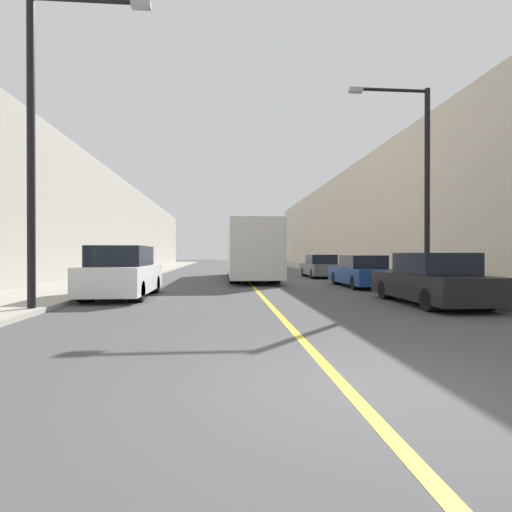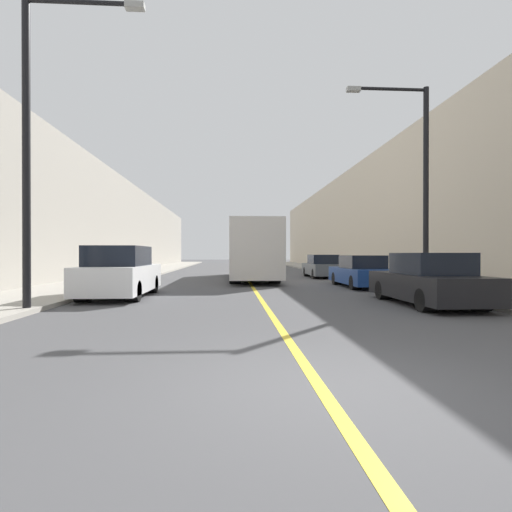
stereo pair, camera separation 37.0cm
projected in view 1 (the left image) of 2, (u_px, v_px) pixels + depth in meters
The scene contains 13 objects.
ground_plane at pixel (348, 391), 4.44m from camera, with size 200.00×200.00×0.00m, color #474749.
sidewalk_left at pixel (147, 271), 33.69m from camera, with size 3.60×72.00×0.13m, color #9E998E.
sidewalk_right at pixel (328, 270), 34.98m from camera, with size 3.60×72.00×0.13m, color #9E998E.
building_row_left at pixel (101, 226), 33.36m from camera, with size 4.00×72.00×7.70m, color gray.
building_row_right at pixel (370, 220), 35.27m from camera, with size 4.00×72.00×9.11m, color beige.
road_center_line at pixel (239, 271), 34.34m from camera, with size 0.16×72.00×0.01m, color gold.
bus at pixel (250, 250), 23.95m from camera, with size 2.59×11.66×3.24m.
parked_suv_left at pixel (123, 274), 13.90m from camera, with size 1.97×4.78×1.79m.
car_right_near at pixel (432, 281), 11.97m from camera, with size 1.89×4.70×1.55m.
car_right_mid at pixel (361, 273), 18.31m from camera, with size 1.80×4.70×1.45m.
car_right_far at pixel (320, 267), 25.74m from camera, with size 1.82×4.48×1.47m.
street_lamp_left at pixel (43, 128), 10.21m from camera, with size 3.12×0.24×8.04m.
street_lamp_right at pixel (420, 174), 14.99m from camera, with size 3.12×0.24×7.61m.
Camera 1 is at (-1.39, -4.33, 1.53)m, focal length 28.00 mm.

